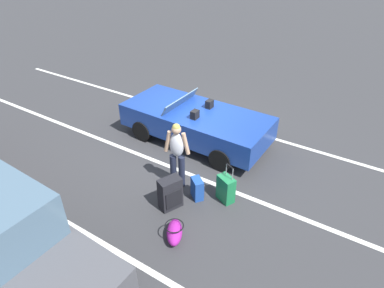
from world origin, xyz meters
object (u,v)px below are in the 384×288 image
object	(u,v)px
convertible_car	(190,120)
traveler_person	(177,152)
suitcase_medium_bright	(226,189)
duffel_bag	(175,232)
suitcase_small_carryon	(197,189)
suitcase_large_black	(170,193)

from	to	relation	value
convertible_car	traveler_person	world-z (taller)	traveler_person
suitcase_medium_bright	traveler_person	bearing A→B (deg)	-57.87
duffel_bag	convertible_car	bearing A→B (deg)	-62.08
convertible_car	suitcase_medium_bright	xyz separation A→B (m)	(-2.07, 1.78, -0.28)
suitcase_medium_bright	convertible_car	bearing A→B (deg)	-104.90
traveler_person	duffel_bag	bearing A→B (deg)	-166.29
suitcase_medium_bright	suitcase_small_carryon	bearing A→B (deg)	-39.54
convertible_car	suitcase_medium_bright	bearing A→B (deg)	140.73
convertible_car	suitcase_small_carryon	distance (m)	2.56
duffel_bag	suitcase_small_carryon	bearing A→B (deg)	-79.23
suitcase_large_black	duffel_bag	bearing A→B (deg)	-25.89
duffel_bag	suitcase_large_black	bearing A→B (deg)	-49.99
suitcase_small_carryon	duffel_bag	xyz separation A→B (m)	(-0.23, 1.23, -0.09)
suitcase_small_carryon	traveler_person	xyz separation A→B (m)	(0.62, -0.13, 0.68)
convertible_car	suitcase_small_carryon	size ratio (longest dim) A/B	8.36
convertible_car	suitcase_large_black	xyz separation A→B (m)	(-1.17, 2.60, -0.22)
convertible_car	duffel_bag	bearing A→B (deg)	119.32
suitcase_medium_bright	duffel_bag	size ratio (longest dim) A/B	1.31
suitcase_large_black	suitcase_small_carryon	world-z (taller)	suitcase_large_black
suitcase_large_black	traveler_person	xyz separation A→B (m)	(0.28, -0.69, 0.56)
convertible_car	suitcase_large_black	size ratio (longest dim) A/B	5.65
suitcase_large_black	suitcase_small_carryon	xyz separation A→B (m)	(-0.33, -0.56, -0.12)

